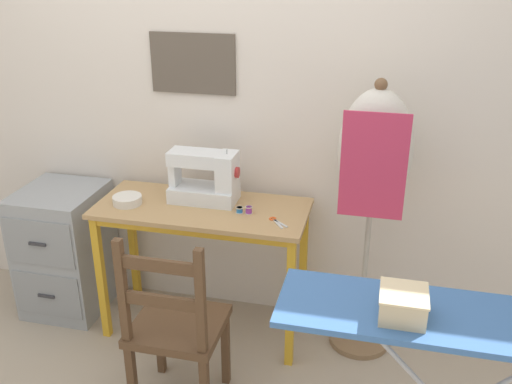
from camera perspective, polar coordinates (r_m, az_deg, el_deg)
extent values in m
plane|color=tan|center=(3.17, -6.34, -15.69)|extent=(14.00, 14.00, 0.00)
cube|color=silver|center=(3.07, -3.99, 9.83)|extent=(10.00, 0.05, 2.55)
cube|color=brown|center=(3.04, -6.34, 12.64)|extent=(0.46, 0.02, 0.31)
cube|color=tan|center=(2.97, -5.44, -1.65)|extent=(1.10, 0.48, 0.02)
cube|color=gold|center=(2.81, -6.70, -3.92)|extent=(1.02, 0.03, 0.04)
cube|color=gold|center=(3.18, -15.22, -8.34)|extent=(0.04, 0.04, 0.73)
cube|color=gold|center=(2.87, 3.45, -11.13)|extent=(0.04, 0.04, 0.73)
cube|color=gold|center=(3.48, -12.19, -5.05)|extent=(0.04, 0.04, 0.73)
cube|color=gold|center=(3.21, 4.73, -7.18)|extent=(0.04, 0.04, 0.73)
cube|color=white|center=(3.01, -5.22, -0.15)|extent=(0.35, 0.19, 0.08)
cube|color=white|center=(2.92, -2.89, 2.05)|extent=(0.09, 0.16, 0.19)
cube|color=white|center=(2.95, -5.77, 3.39)|extent=(0.31, 0.14, 0.07)
cube|color=white|center=(3.03, -8.12, 1.87)|extent=(0.04, 0.10, 0.12)
cylinder|color=#B22D2D|center=(2.91, -1.89, 1.97)|extent=(0.02, 0.06, 0.06)
cylinder|color=#99999E|center=(2.89, -2.93, 4.04)|extent=(0.01, 0.01, 0.02)
cylinder|color=silver|center=(3.04, -12.75, -0.78)|extent=(0.15, 0.15, 0.04)
cylinder|color=gray|center=(3.04, -12.78, -0.45)|extent=(0.12, 0.12, 0.01)
cube|color=silver|center=(2.77, 2.48, -3.17)|extent=(0.08, 0.07, 0.00)
cube|color=silver|center=(2.76, 2.24, -3.23)|extent=(0.06, 0.09, 0.00)
torus|color=#DB511E|center=(2.81, 1.64, -2.69)|extent=(0.03, 0.03, 0.01)
torus|color=#DB511E|center=(2.81, 1.72, -2.67)|extent=(0.03, 0.03, 0.01)
cylinder|color=#2875C1|center=(2.87, -1.66, -1.81)|extent=(0.03, 0.03, 0.03)
cylinder|color=beige|center=(2.87, -1.66, -1.56)|extent=(0.04, 0.04, 0.00)
cylinder|color=beige|center=(2.88, -1.65, -2.06)|extent=(0.04, 0.04, 0.00)
cylinder|color=purple|center=(2.86, -0.73, -1.81)|extent=(0.03, 0.03, 0.04)
cylinder|color=beige|center=(2.86, -0.73, -1.50)|extent=(0.04, 0.04, 0.00)
cylinder|color=beige|center=(2.87, -0.73, -2.12)|extent=(0.04, 0.04, 0.00)
cube|color=#513823|center=(2.65, -7.77, -13.10)|extent=(0.40, 0.38, 0.04)
cube|color=#513823|center=(2.96, -9.59, -14.23)|extent=(0.04, 0.04, 0.40)
cube|color=#513823|center=(2.86, -3.06, -15.37)|extent=(0.04, 0.04, 0.40)
cube|color=#513823|center=(2.74, -12.26, -18.10)|extent=(0.04, 0.04, 0.40)
cube|color=#513823|center=(2.45, -13.21, -9.61)|extent=(0.04, 0.04, 0.48)
cube|color=#513823|center=(2.33, -5.55, -10.88)|extent=(0.04, 0.04, 0.48)
cube|color=#513823|center=(2.31, -9.72, -7.27)|extent=(0.34, 0.02, 0.06)
cube|color=#513823|center=(2.40, -9.44, -10.73)|extent=(0.34, 0.02, 0.06)
cube|color=#93999E|center=(3.51, -18.47, -5.45)|extent=(0.44, 0.47, 0.74)
cube|color=gray|center=(3.26, -20.94, -4.83)|extent=(0.40, 0.01, 0.27)
cube|color=#333338|center=(3.25, -21.03, -4.91)|extent=(0.10, 0.01, 0.02)
cube|color=gray|center=(3.42, -20.15, -9.67)|extent=(0.40, 0.01, 0.27)
cube|color=#333338|center=(3.41, -20.24, -9.76)|extent=(0.10, 0.01, 0.02)
cylinder|color=#846647|center=(3.27, 10.24, -14.27)|extent=(0.32, 0.32, 0.03)
cylinder|color=#ADA89E|center=(3.02, 10.84, -7.53)|extent=(0.03, 0.03, 0.86)
ellipsoid|color=beige|center=(2.75, 11.84, 4.04)|extent=(0.35, 0.25, 0.60)
sphere|color=brown|center=(2.67, 12.40, 10.46)|extent=(0.06, 0.06, 0.06)
cube|color=#C63356|center=(2.64, 11.66, 2.51)|extent=(0.30, 0.01, 0.51)
cube|color=#3D6BAD|center=(2.12, 20.07, -11.96)|extent=(1.29, 0.36, 0.02)
cube|color=beige|center=(2.03, 14.47, -10.93)|extent=(0.15, 0.16, 0.09)
cube|color=beige|center=(2.01, 14.61, -9.76)|extent=(0.16, 0.17, 0.01)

